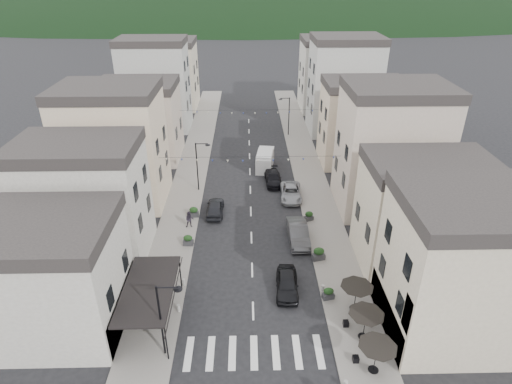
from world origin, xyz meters
TOP-DOWN VIEW (x-y plane):
  - ground at (0.00, 0.00)m, footprint 700.00×700.00m
  - sidewalk_left at (-7.50, 32.00)m, footprint 4.00×76.00m
  - sidewalk_right at (7.50, 32.00)m, footprint 4.00×76.00m
  - hill_backdrop at (0.00, 300.00)m, footprint 640.00×360.00m
  - boutique_building at (-15.50, 5.00)m, footprint 12.00×8.00m
  - bistro_building at (14.50, 4.00)m, footprint 10.00×8.00m
  - boutique_awning at (-7.25, 5.00)m, footprint 3.77×7.50m
  - buildings_row_left at (-14.50, 37.75)m, footprint 10.20×54.16m
  - buildings_row_right at (14.50, 36.59)m, footprint 10.20×54.16m
  - cafe_terrace at (7.70, 2.80)m, footprint 2.50×8.10m
  - streetlamp_left_near at (-5.82, 2.00)m, footprint 1.70×0.56m
  - streetlamp_left_far at (-5.82, 26.00)m, footprint 1.70×0.56m
  - streetlamp_right_far at (5.82, 44.00)m, footprint 1.70×0.56m
  - bollards at (0.00, 5.50)m, footprint 11.66×10.26m
  - bunting_near at (0.00, 22.00)m, footprint 19.00×0.28m
  - bunting_far at (0.00, 38.00)m, footprint 19.00×0.28m
  - parked_car_a at (2.80, 8.23)m, footprint 2.03×4.53m
  - parked_car_b at (4.49, 15.41)m, footprint 1.95×5.20m
  - parked_car_c at (4.60, 23.94)m, footprint 2.58×5.14m
  - parked_car_d at (2.81, 27.72)m, footprint 2.17×4.77m
  - parked_car_e at (-3.81, 20.64)m, footprint 1.80×4.39m
  - delivery_van at (1.98, 32.13)m, footprint 2.63×5.19m
  - pedestrian_a at (-8.52, 9.35)m, footprint 0.76×0.58m
  - pedestrian_b at (-6.19, 17.87)m, footprint 0.90×0.72m
  - planter_la at (-6.00, 14.76)m, footprint 0.98×0.57m
  - planter_lb at (-6.00, 19.90)m, footprint 1.06×0.65m
  - planter_ra at (6.00, 7.14)m, footprint 1.02×0.70m
  - planter_rb at (6.00, 12.25)m, footprint 1.23×0.88m
  - planter_rc at (6.00, 18.91)m, footprint 1.05×0.83m

SIDE VIEW (x-z plane):
  - ground at x=0.00m, z-range 0.00..0.00m
  - hill_backdrop at x=0.00m, z-range -35.00..35.00m
  - sidewalk_left at x=-7.50m, z-range 0.00..0.12m
  - sidewalk_right at x=7.50m, z-range 0.00..0.12m
  - bollards at x=0.00m, z-range 0.12..0.72m
  - planter_rc at x=6.00m, z-range 0.11..1.14m
  - planter_ra at x=6.00m, z-range 0.10..1.15m
  - planter_la at x=-6.00m, z-range 0.10..1.19m
  - planter_lb at x=-6.00m, z-range 0.10..1.24m
  - parked_car_d at x=2.81m, z-range 0.00..1.35m
  - parked_car_c at x=4.60m, z-range 0.00..1.40m
  - planter_rb at x=6.00m, z-range 0.10..1.34m
  - parked_car_e at x=-3.81m, z-range 0.00..1.49m
  - parked_car_a at x=2.80m, z-range 0.00..1.51m
  - parked_car_b at x=4.49m, z-range 0.00..1.70m
  - pedestrian_b at x=-6.19m, z-range 0.12..1.87m
  - pedestrian_a at x=-8.52m, z-range 0.12..2.00m
  - delivery_van at x=1.98m, z-range -0.02..2.36m
  - cafe_terrace at x=7.70m, z-range 1.09..3.62m
  - boutique_awning at x=-7.25m, z-range 1.48..4.75m
  - streetlamp_left_near at x=-5.82m, z-range 0.70..6.70m
  - streetlamp_left_far at x=-5.82m, z-range 0.70..6.70m
  - streetlamp_right_far at x=5.82m, z-range 0.70..6.70m
  - boutique_building at x=-15.50m, z-range 0.00..8.00m
  - bistro_building at x=14.50m, z-range 0.00..10.00m
  - bunting_near at x=0.00m, z-range 5.34..5.96m
  - bunting_far at x=0.00m, z-range 5.34..5.96m
  - buildings_row_left at x=-14.50m, z-range -0.88..13.12m
  - buildings_row_right at x=14.50m, z-range -0.93..13.57m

